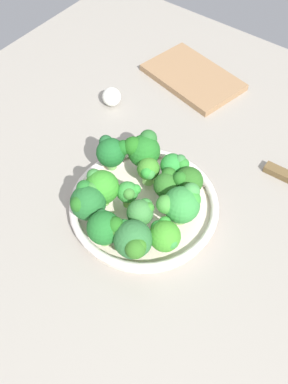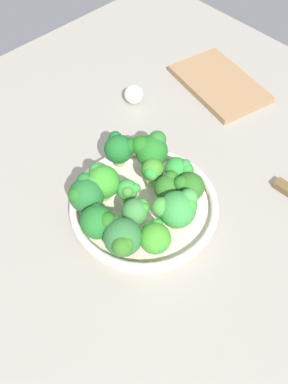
% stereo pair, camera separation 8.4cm
% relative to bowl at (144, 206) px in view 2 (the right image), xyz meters
% --- Properties ---
extents(ground_plane, '(1.30, 1.30, 0.03)m').
position_rel_bowl_xyz_m(ground_plane, '(0.03, 0.01, -0.03)').
color(ground_plane, gray).
extents(bowl, '(0.29, 0.29, 0.03)m').
position_rel_bowl_xyz_m(bowl, '(0.00, 0.00, 0.00)').
color(bowl, beige).
rests_on(bowl, ground_plane).
extents(broccoli_floret_0, '(0.07, 0.07, 0.08)m').
position_rel_bowl_xyz_m(broccoli_floret_0, '(-0.06, 0.07, 0.06)').
color(broccoli_floret_0, '#9CD771').
rests_on(broccoli_floret_0, bowl).
extents(broccoli_floret_1, '(0.05, 0.05, 0.06)m').
position_rel_bowl_xyz_m(broccoli_floret_1, '(0.01, 0.08, 0.05)').
color(broccoli_floret_1, '#84C154').
rests_on(broccoli_floret_1, bowl).
extents(broccoli_floret_2, '(0.05, 0.05, 0.06)m').
position_rel_bowl_xyz_m(broccoli_floret_2, '(0.03, -0.05, 0.05)').
color(broccoli_floret_2, '#97CE68').
rests_on(broccoli_floret_2, bowl).
extents(broccoli_floret_3, '(0.04, 0.04, 0.06)m').
position_rel_bowl_xyz_m(broccoli_floret_3, '(-0.02, -0.02, 0.05)').
color(broccoli_floret_3, '#7DBF4F').
rests_on(broccoli_floret_3, bowl).
extents(broccoli_floret_4, '(0.06, 0.06, 0.06)m').
position_rel_bowl_xyz_m(broccoli_floret_4, '(0.09, -0.06, 0.05)').
color(broccoli_floret_4, '#A2DB61').
rests_on(broccoli_floret_4, bowl).
extents(broccoli_floret_5, '(0.04, 0.05, 0.06)m').
position_rel_bowl_xyz_m(broccoli_floret_5, '(-0.02, 0.04, 0.05)').
color(broccoli_floret_5, '#83CF60').
rests_on(broccoli_floret_5, bowl).
extents(broccoli_floret_6, '(0.05, 0.06, 0.06)m').
position_rel_bowl_xyz_m(broccoli_floret_6, '(0.02, 0.04, 0.05)').
color(broccoli_floret_6, '#9BD866').
rests_on(broccoli_floret_6, bowl).
extents(broccoli_floret_7, '(0.07, 0.07, 0.08)m').
position_rel_bowl_xyz_m(broccoli_floret_7, '(-0.06, -0.05, 0.06)').
color(broccoli_floret_7, '#7CC34D').
rests_on(broccoli_floret_7, bowl).
extents(broccoli_floret_8, '(0.06, 0.06, 0.07)m').
position_rel_bowl_xyz_m(broccoli_floret_8, '(-0.00, -0.11, 0.05)').
color(broccoli_floret_8, '#8BC55D').
rests_on(broccoli_floret_8, bowl).
extents(broccoli_floret_9, '(0.07, 0.08, 0.08)m').
position_rel_bowl_xyz_m(broccoli_floret_9, '(0.08, 0.01, 0.06)').
color(broccoli_floret_9, '#90C968').
rests_on(broccoli_floret_9, bowl).
extents(broccoli_floret_10, '(0.07, 0.07, 0.07)m').
position_rel_bowl_xyz_m(broccoli_floret_10, '(0.05, -0.10, 0.06)').
color(broccoli_floret_10, '#85B94F').
rests_on(broccoli_floret_10, bowl).
extents(broccoli_floret_11, '(0.07, 0.06, 0.07)m').
position_rel_bowl_xyz_m(broccoli_floret_11, '(-0.10, 0.03, 0.06)').
color(broccoli_floret_11, '#7ABF5C').
rests_on(broccoli_floret_11, bowl).
extents(broccoli_floret_12, '(0.06, 0.06, 0.07)m').
position_rel_bowl_xyz_m(broccoli_floret_12, '(0.05, 0.06, 0.06)').
color(broccoli_floret_12, '#93BD5A').
rests_on(broccoli_floret_12, bowl).
extents(broccoli_floret_13, '(0.07, 0.07, 0.08)m').
position_rel_bowl_xyz_m(broccoli_floret_13, '(-0.06, -0.09, 0.06)').
color(broccoli_floret_13, '#86C15D').
rests_on(broccoli_floret_13, bowl).
extents(cutting_board, '(0.26, 0.19, 0.02)m').
position_rel_bowl_xyz_m(cutting_board, '(-0.14, 0.39, -0.01)').
color(cutting_board, '#96704C').
rests_on(cutting_board, ground_plane).
extents(garlic_bulb, '(0.04, 0.04, 0.04)m').
position_rel_bowl_xyz_m(garlic_bulb, '(-0.25, 0.20, 0.01)').
color(garlic_bulb, white).
rests_on(garlic_bulb, ground_plane).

